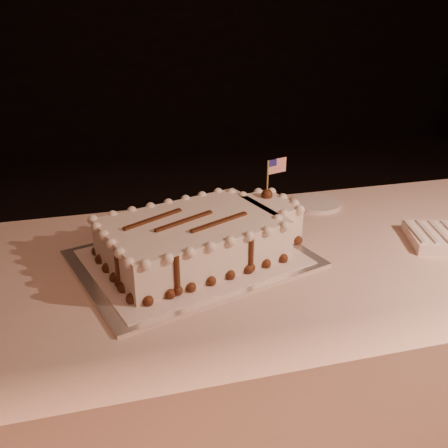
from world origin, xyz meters
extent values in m
cube|color=beige|center=(0.00, 0.60, 0.38)|extent=(2.40, 0.80, 0.75)
cube|color=white|center=(-0.26, 0.64, 0.75)|extent=(0.64, 0.55, 0.01)
cube|color=silver|center=(-0.26, 0.64, 0.76)|extent=(0.57, 0.49, 0.00)
cube|color=white|center=(-0.26, 0.64, 0.81)|extent=(0.47, 0.38, 0.10)
cube|color=white|center=(-0.04, 0.71, 0.81)|extent=(0.14, 0.18, 0.10)
sphere|color=#4F2713|center=(-0.39, 0.46, 0.77)|extent=(0.03, 0.03, 0.03)
sphere|color=#4F2713|center=(-0.34, 0.47, 0.77)|extent=(0.03, 0.03, 0.03)
sphere|color=#4F2713|center=(-0.30, 0.49, 0.77)|extent=(0.03, 0.03, 0.03)
sphere|color=#4F2713|center=(-0.25, 0.50, 0.77)|extent=(0.03, 0.03, 0.03)
sphere|color=#4F2713|center=(-0.20, 0.52, 0.77)|extent=(0.03, 0.03, 0.03)
sphere|color=#4F2713|center=(-0.15, 0.53, 0.77)|extent=(0.03, 0.03, 0.03)
sphere|color=#4F2713|center=(-0.10, 0.55, 0.77)|extent=(0.03, 0.03, 0.03)
sphere|color=#4F2713|center=(-0.05, 0.56, 0.77)|extent=(0.03, 0.03, 0.03)
sphere|color=#4F2713|center=(-0.06, 0.60, 0.77)|extent=(0.03, 0.03, 0.03)
sphere|color=#4F2713|center=(-0.03, 0.63, 0.77)|extent=(0.03, 0.03, 0.03)
sphere|color=#4F2713|center=(0.02, 0.64, 0.77)|extent=(0.03, 0.03, 0.03)
sphere|color=#4F2713|center=(0.02, 0.68, 0.77)|extent=(0.03, 0.03, 0.03)
sphere|color=#4F2713|center=(0.01, 0.73, 0.77)|extent=(0.03, 0.03, 0.03)
sphere|color=#4F2713|center=(-0.01, 0.78, 0.77)|extent=(0.03, 0.03, 0.03)
sphere|color=#4F2713|center=(-0.05, 0.79, 0.77)|extent=(0.03, 0.03, 0.03)
sphere|color=#4F2713|center=(-0.09, 0.77, 0.77)|extent=(0.03, 0.03, 0.03)
sphere|color=#4F2713|center=(-0.12, 0.80, 0.77)|extent=(0.03, 0.03, 0.03)
sphere|color=#4F2713|center=(-0.15, 0.82, 0.77)|extent=(0.03, 0.03, 0.03)
sphere|color=#4F2713|center=(-0.20, 0.80, 0.77)|extent=(0.03, 0.03, 0.03)
sphere|color=#4F2713|center=(-0.25, 0.79, 0.77)|extent=(0.03, 0.03, 0.03)
sphere|color=#4F2713|center=(-0.30, 0.77, 0.77)|extent=(0.03, 0.03, 0.03)
sphere|color=#4F2713|center=(-0.34, 0.76, 0.77)|extent=(0.03, 0.03, 0.03)
sphere|color=#4F2713|center=(-0.39, 0.74, 0.77)|extent=(0.03, 0.03, 0.03)
sphere|color=#4F2713|center=(-0.44, 0.73, 0.77)|extent=(0.03, 0.03, 0.03)
sphere|color=#4F2713|center=(-0.49, 0.71, 0.77)|extent=(0.03, 0.03, 0.03)
sphere|color=#4F2713|center=(-0.48, 0.67, 0.77)|extent=(0.03, 0.03, 0.03)
sphere|color=#4F2713|center=(-0.47, 0.62, 0.77)|extent=(0.03, 0.03, 0.03)
sphere|color=#4F2713|center=(-0.45, 0.57, 0.77)|extent=(0.03, 0.03, 0.03)
sphere|color=#4F2713|center=(-0.44, 0.52, 0.77)|extent=(0.03, 0.03, 0.03)
sphere|color=#4F2713|center=(-0.42, 0.48, 0.77)|extent=(0.03, 0.03, 0.03)
sphere|color=white|center=(-0.39, 0.46, 0.85)|extent=(0.03, 0.03, 0.03)
sphere|color=white|center=(-0.34, 0.47, 0.85)|extent=(0.03, 0.03, 0.03)
sphere|color=white|center=(-0.30, 0.49, 0.85)|extent=(0.03, 0.03, 0.03)
sphere|color=white|center=(-0.25, 0.50, 0.85)|extent=(0.03, 0.03, 0.03)
sphere|color=white|center=(-0.20, 0.52, 0.85)|extent=(0.03, 0.03, 0.03)
sphere|color=white|center=(-0.15, 0.53, 0.85)|extent=(0.03, 0.03, 0.03)
sphere|color=white|center=(-0.10, 0.55, 0.85)|extent=(0.03, 0.03, 0.03)
sphere|color=white|center=(-0.05, 0.56, 0.85)|extent=(0.03, 0.03, 0.03)
sphere|color=white|center=(-0.06, 0.60, 0.85)|extent=(0.03, 0.03, 0.03)
sphere|color=white|center=(-0.03, 0.63, 0.85)|extent=(0.03, 0.03, 0.03)
sphere|color=white|center=(0.02, 0.64, 0.85)|extent=(0.03, 0.03, 0.03)
sphere|color=white|center=(0.02, 0.68, 0.85)|extent=(0.03, 0.03, 0.03)
sphere|color=white|center=(0.01, 0.73, 0.85)|extent=(0.03, 0.03, 0.03)
sphere|color=white|center=(-0.01, 0.78, 0.85)|extent=(0.03, 0.03, 0.03)
sphere|color=white|center=(-0.05, 0.79, 0.85)|extent=(0.03, 0.03, 0.03)
sphere|color=white|center=(-0.09, 0.77, 0.85)|extent=(0.03, 0.03, 0.03)
sphere|color=white|center=(-0.12, 0.80, 0.85)|extent=(0.03, 0.03, 0.03)
sphere|color=white|center=(-0.15, 0.82, 0.85)|extent=(0.03, 0.03, 0.03)
sphere|color=white|center=(-0.20, 0.80, 0.85)|extent=(0.03, 0.03, 0.03)
sphere|color=white|center=(-0.25, 0.79, 0.85)|extent=(0.03, 0.03, 0.03)
sphere|color=white|center=(-0.30, 0.77, 0.85)|extent=(0.03, 0.03, 0.03)
sphere|color=white|center=(-0.34, 0.76, 0.85)|extent=(0.03, 0.03, 0.03)
sphere|color=white|center=(-0.39, 0.74, 0.85)|extent=(0.03, 0.03, 0.03)
sphere|color=white|center=(-0.44, 0.73, 0.85)|extent=(0.03, 0.03, 0.03)
sphere|color=white|center=(-0.49, 0.71, 0.85)|extent=(0.03, 0.03, 0.03)
sphere|color=white|center=(-0.48, 0.67, 0.85)|extent=(0.03, 0.03, 0.03)
sphere|color=white|center=(-0.47, 0.62, 0.85)|extent=(0.03, 0.03, 0.03)
sphere|color=white|center=(-0.45, 0.57, 0.85)|extent=(0.03, 0.03, 0.03)
sphere|color=white|center=(-0.44, 0.52, 0.85)|extent=(0.03, 0.03, 0.03)
sphere|color=white|center=(-0.42, 0.48, 0.85)|extent=(0.03, 0.03, 0.03)
cylinder|color=#4F2713|center=(-0.33, 0.48, 0.81)|extent=(0.01, 0.01, 0.09)
sphere|color=#4F2713|center=(-0.33, 0.48, 0.77)|extent=(0.02, 0.02, 0.02)
cylinder|color=#4F2713|center=(-0.14, 0.53, 0.81)|extent=(0.01, 0.01, 0.09)
sphere|color=#4F2713|center=(-0.14, 0.53, 0.77)|extent=(0.02, 0.02, 0.02)
cylinder|color=#4F2713|center=(-0.04, 0.63, 0.81)|extent=(0.01, 0.01, 0.09)
sphere|color=#4F2713|center=(-0.04, 0.63, 0.77)|extent=(0.02, 0.02, 0.02)
cylinder|color=#4F2713|center=(0.00, 0.76, 0.81)|extent=(0.01, 0.01, 0.09)
sphere|color=#4F2713|center=(0.00, 0.76, 0.77)|extent=(0.02, 0.02, 0.02)
cylinder|color=#4F2713|center=(-0.12, 0.82, 0.81)|extent=(0.01, 0.01, 0.09)
sphere|color=#4F2713|center=(-0.12, 0.82, 0.77)|extent=(0.02, 0.02, 0.02)
cylinder|color=#4F2713|center=(-0.30, 0.77, 0.81)|extent=(0.01, 0.01, 0.09)
sphere|color=#4F2713|center=(-0.30, 0.77, 0.77)|extent=(0.02, 0.02, 0.02)
cylinder|color=#4F2713|center=(-0.48, 0.71, 0.81)|extent=(0.01, 0.01, 0.09)
sphere|color=#4F2713|center=(-0.48, 0.71, 0.77)|extent=(0.02, 0.02, 0.02)
cylinder|color=#4F2713|center=(-0.44, 0.54, 0.81)|extent=(0.01, 0.01, 0.09)
sphere|color=#4F2713|center=(-0.44, 0.54, 0.77)|extent=(0.02, 0.02, 0.02)
cube|color=#4F2713|center=(-0.35, 0.66, 0.86)|extent=(0.15, 0.09, 0.01)
cube|color=#4F2713|center=(-0.28, 0.63, 0.86)|extent=(0.15, 0.08, 0.01)
cube|color=#4F2713|center=(-0.20, 0.61, 0.86)|extent=(0.15, 0.08, 0.01)
sphere|color=#4F2713|center=(-0.04, 0.74, 0.86)|extent=(0.03, 0.03, 0.03)
cylinder|color=#A68347|center=(-0.04, 0.74, 0.90)|extent=(0.00, 0.00, 0.12)
cube|color=red|center=(-0.01, 0.75, 0.94)|extent=(0.05, 0.02, 0.04)
cube|color=navy|center=(-0.02, 0.74, 0.95)|extent=(0.02, 0.01, 0.02)
cube|color=silver|center=(0.32, 0.59, 0.78)|extent=(0.04, 0.14, 0.01)
cube|color=silver|center=(0.35, 0.58, 0.78)|extent=(0.04, 0.14, 0.01)
cube|color=silver|center=(0.39, 0.57, 0.78)|extent=(0.04, 0.14, 0.01)
cylinder|color=silver|center=(0.18, 0.89, 0.76)|extent=(0.15, 0.15, 0.01)
camera|label=1|loc=(-0.46, -0.43, 1.35)|focal=40.00mm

